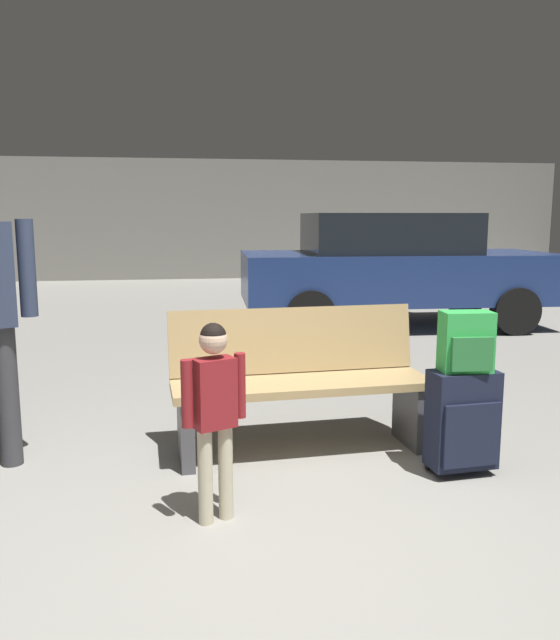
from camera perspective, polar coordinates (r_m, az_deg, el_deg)
name	(u,v)px	position (r m, az deg, el deg)	size (l,w,h in m)	color
ground_plane	(221,365)	(6.60, -5.31, -4.03)	(18.00, 18.00, 0.10)	gray
garage_back_wall	(198,220)	(15.27, -7.41, 8.95)	(18.00, 0.12, 2.80)	slate
bench	(299,381)	(4.00, 1.76, -5.54)	(1.63, 0.63, 0.89)	tan
suitcase	(463,420)	(3.79, 16.12, -8.63)	(0.40, 0.26, 0.60)	#191E33
backpack_bright	(466,342)	(3.68, 16.42, -1.95)	(0.29, 0.20, 0.34)	green
child	(214,401)	(3.03, -5.97, -7.27)	(0.31, 0.19, 0.98)	beige
parked_car_near	(394,267)	(8.64, 10.22, 4.75)	(4.17, 1.93, 1.51)	navy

